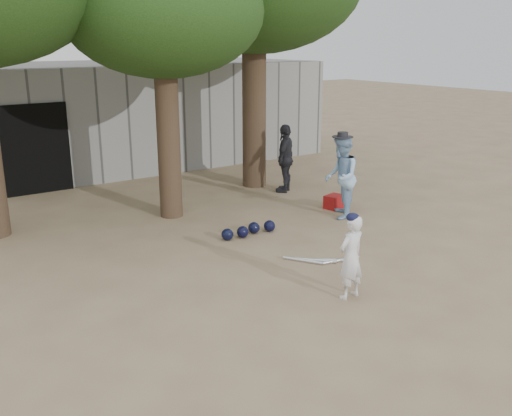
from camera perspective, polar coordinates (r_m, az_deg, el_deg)
ground at (r=8.80m, az=0.51°, el=-8.11°), size 70.00×70.00×0.00m
boy_player at (r=8.40m, az=9.47°, el=-4.87°), size 0.49×0.35×1.27m
spectator_blue at (r=12.15m, az=8.49°, el=3.08°), size 1.07×1.09×1.77m
spectator_dark at (r=14.17m, az=2.96°, el=4.99°), size 1.04×0.92×1.69m
red_bag at (r=12.98m, az=7.81°, el=0.63°), size 0.49×0.42×0.30m
back_building at (r=17.62m, az=-19.51°, el=8.49°), size 16.00×5.24×3.00m
helmet_row at (r=11.07m, az=-0.74°, el=-2.21°), size 1.19×0.31×0.23m
bat_pile at (r=9.88m, az=6.60°, el=-5.21°), size 1.11×0.80×0.06m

